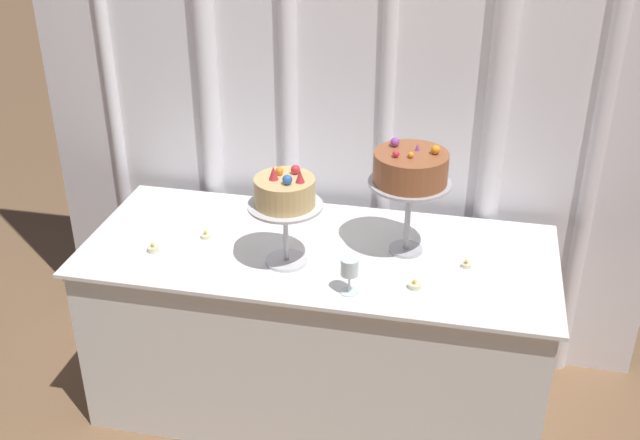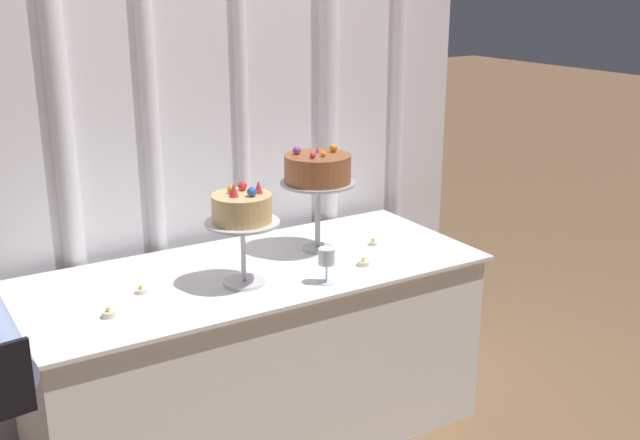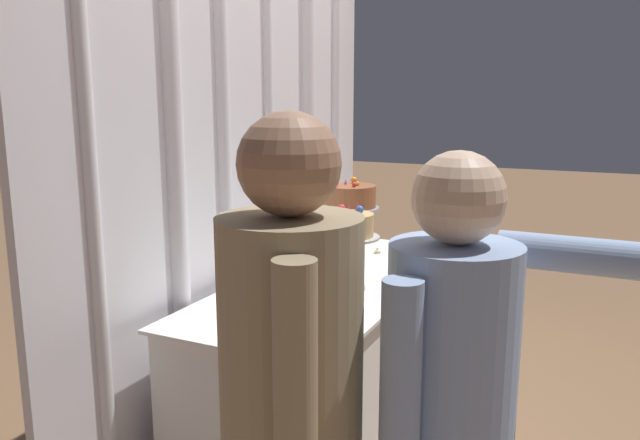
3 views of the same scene
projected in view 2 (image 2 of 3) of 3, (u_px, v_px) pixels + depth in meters
name	position (u px, v px, depth m)	size (l,w,h in m)	color
draped_curtain	(201.00, 69.00, 3.12)	(2.63, 0.15, 2.80)	white
cake_table	(256.00, 354.00, 3.06)	(1.79, 0.76, 0.74)	white
cake_display_nearleft	(242.00, 213.00, 2.73)	(0.27, 0.27, 0.39)	silver
cake_display_nearright	(318.00, 172.00, 3.06)	(0.30, 0.30, 0.43)	#B2B2B7
wine_glass	(327.00, 258.00, 2.79)	(0.06, 0.06, 0.14)	silver
tealight_far_left	(109.00, 314.00, 2.53)	(0.05, 0.05, 0.04)	beige
tealight_near_left	(141.00, 291.00, 2.72)	(0.04, 0.04, 0.03)	beige
tealight_near_right	(363.00, 263.00, 2.99)	(0.05, 0.05, 0.03)	beige
tealight_far_right	(373.00, 243.00, 3.22)	(0.04, 0.04, 0.03)	beige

